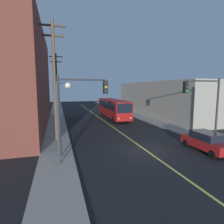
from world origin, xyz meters
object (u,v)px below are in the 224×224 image
(city_bus, at_px, (113,108))
(parked_car_red, at_px, (207,141))
(traffic_signal_right_corner, at_px, (204,99))
(utility_pole_near, at_px, (54,76))
(traffic_signal_left_corner, at_px, (80,101))
(street_lamp_left, at_px, (61,111))
(utility_pole_mid, at_px, (57,82))

(city_bus, distance_m, parked_car_red, 18.80)
(parked_car_red, relative_size, traffic_signal_right_corner, 0.73)
(city_bus, bearing_deg, utility_pole_near, -128.05)
(traffic_signal_left_corner, relative_size, street_lamp_left, 1.09)
(utility_pole_mid, height_order, traffic_signal_left_corner, utility_pole_mid)
(utility_pole_near, distance_m, traffic_signal_left_corner, 5.52)
(traffic_signal_right_corner, distance_m, street_lamp_left, 12.29)
(utility_pole_near, xyz_separation_m, street_lamp_left, (0.41, -6.27, -2.62))
(city_bus, xyz_separation_m, utility_pole_mid, (-9.24, 5.55, 4.52))
(utility_pole_near, xyz_separation_m, traffic_signal_left_corner, (1.83, -4.78, -2.06))
(city_bus, distance_m, utility_pole_mid, 11.69)
(traffic_signal_right_corner, relative_size, street_lamp_left, 1.09)
(utility_pole_mid, distance_m, traffic_signal_right_corner, 26.10)
(utility_pole_near, relative_size, utility_pole_mid, 1.00)
(parked_car_red, xyz_separation_m, utility_pole_near, (-12.00, 6.55, 5.52))
(city_bus, height_order, utility_pole_mid, utility_pole_mid)
(utility_pole_mid, relative_size, traffic_signal_right_corner, 1.89)
(traffic_signal_left_corner, bearing_deg, city_bus, 65.68)
(utility_pole_mid, height_order, traffic_signal_right_corner, utility_pole_mid)
(city_bus, bearing_deg, parked_car_red, -82.17)
(parked_car_red, distance_m, traffic_signal_left_corner, 10.89)
(utility_pole_near, height_order, traffic_signal_left_corner, utility_pole_near)
(traffic_signal_right_corner, bearing_deg, utility_pole_near, 157.45)
(traffic_signal_left_corner, bearing_deg, utility_pole_mid, 94.16)
(parked_car_red, bearing_deg, traffic_signal_right_corner, 63.23)
(city_bus, bearing_deg, street_lamp_left, -116.22)
(parked_car_red, bearing_deg, street_lamp_left, 178.64)
(utility_pole_near, xyz_separation_m, traffic_signal_right_corner, (12.65, -5.25, -2.06))
(utility_pole_near, relative_size, traffic_signal_right_corner, 1.90)
(city_bus, height_order, traffic_signal_right_corner, traffic_signal_right_corner)
(utility_pole_mid, xyz_separation_m, traffic_signal_left_corner, (1.63, -22.39, -2.03))
(city_bus, xyz_separation_m, traffic_signal_right_corner, (3.21, -17.31, 2.49))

